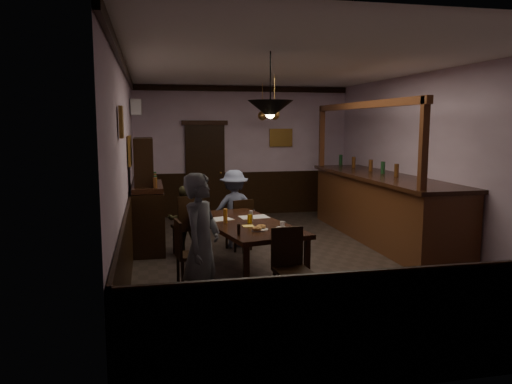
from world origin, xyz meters
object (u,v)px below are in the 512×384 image
object	(u,v)px
pendant_brass_far	(262,116)
chair_far_left	(189,223)
person_seated_right	(234,209)
dining_table	(245,227)
sideboard	(147,205)
pendant_brass_mid	(274,114)
chair_far_right	(241,222)
pendant_iron	(270,109)
chair_near	(290,263)
person_standing	(202,246)
soda_can	(250,219)
bar_counter	(381,206)
chair_side	(186,250)
coffee_cup	(283,224)
person_seated_left	(184,219)

from	to	relation	value
pendant_brass_far	chair_far_left	bearing A→B (deg)	-123.26
pendant_brass_far	person_seated_right	bearing A→B (deg)	-113.72
dining_table	sideboard	world-z (taller)	sideboard
person_seated_right	pendant_brass_mid	bearing A→B (deg)	-151.71
sideboard	chair_far_right	bearing A→B (deg)	-15.73
pendant_iron	sideboard	bearing A→B (deg)	120.65
chair_far_right	chair_near	xyz separation A→B (m)	(0.10, -2.64, 0.02)
person_standing	soda_can	world-z (taller)	person_standing
chair_near	person_seated_right	distance (m)	2.91
soda_can	bar_counter	world-z (taller)	bar_counter
chair_far_left	chair_side	size ratio (longest dim) A/B	1.12
chair_side	dining_table	bearing A→B (deg)	-73.48
dining_table	chair_side	bearing A→B (deg)	-156.11
coffee_cup	pendant_brass_mid	size ratio (longest dim) A/B	0.10
pendant_brass_far	dining_table	bearing A→B (deg)	-106.24
person_seated_right	sideboard	xyz separation A→B (m)	(-1.47, 0.17, 0.09)
soda_can	pendant_iron	distance (m)	1.66
chair_side	coffee_cup	bearing A→B (deg)	-101.73
chair_side	person_seated_left	world-z (taller)	person_seated_left
dining_table	chair_near	size ratio (longest dim) A/B	2.58
coffee_cup	pendant_iron	size ratio (longest dim) A/B	0.10
chair_far_right	coffee_cup	distance (m)	1.87
chair_far_right	soda_can	xyz separation A→B (m)	(-0.13, -1.41, 0.33)
person_seated_right	sideboard	world-z (taller)	sideboard
person_seated_right	soda_can	distance (m)	1.68
dining_table	chair_far_left	distance (m)	1.35
pendant_brass_mid	coffee_cup	bearing A→B (deg)	-101.76
chair_far_right	bar_counter	distance (m)	2.69
person_seated_right	coffee_cup	bearing A→B (deg)	94.38
pendant_brass_mid	person_seated_left	bearing A→B (deg)	-157.45
chair_far_right	person_seated_right	size ratio (longest dim) A/B	0.65
chair_far_right	pendant_brass_mid	world-z (taller)	pendant_brass_mid
coffee_cup	sideboard	distance (m)	2.87
person_seated_right	soda_can	world-z (taller)	person_seated_right
person_seated_left	pendant_brass_mid	xyz separation A→B (m)	(1.72, 0.72, 1.74)
pendant_brass_mid	chair_far_right	bearing A→B (deg)	-134.54
person_seated_left	sideboard	world-z (taller)	sideboard
soda_can	person_seated_right	bearing A→B (deg)	87.80
pendant_brass_far	person_seated_left	bearing A→B (deg)	-126.89
coffee_cup	soda_can	distance (m)	0.55
chair_far_right	soda_can	bearing A→B (deg)	66.46
coffee_cup	sideboard	world-z (taller)	sideboard
chair_far_right	chair_near	size ratio (longest dim) A/B	0.96
dining_table	pendant_iron	world-z (taller)	pendant_iron
chair_near	sideboard	bearing A→B (deg)	114.15
pendant_iron	pendant_brass_far	size ratio (longest dim) A/B	0.99
person_standing	person_seated_right	xyz separation A→B (m)	(0.88, 3.05, -0.13)
person_seated_left	pendant_brass_mid	distance (m)	2.55
chair_near	chair_far_left	bearing A→B (deg)	108.12
chair_far_left	soda_can	bearing A→B (deg)	107.36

